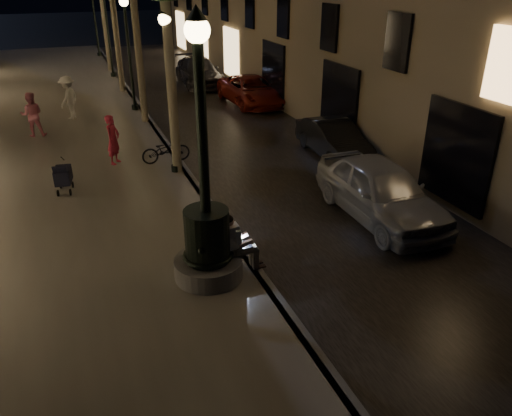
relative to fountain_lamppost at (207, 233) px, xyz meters
name	(u,v)px	position (x,y,z in m)	size (l,w,h in m)	color
ground	(146,119)	(1.00, 13.00, -1.21)	(120.00, 120.00, 0.00)	black
cobble_lane	(213,112)	(4.00, 13.00, -1.20)	(6.00, 45.00, 0.02)	black
promenade	(47,126)	(-3.00, 13.00, -1.11)	(8.00, 45.00, 0.20)	#69645D
curb_strip	(146,117)	(1.00, 13.00, -1.11)	(0.25, 45.00, 0.20)	#59595B
fountain_lamppost	(207,233)	(0.00, 0.00, 0.00)	(1.40, 1.40, 5.21)	#59595B
seated_man_laptop	(236,241)	(0.61, 0.00, -0.31)	(0.95, 0.32, 1.32)	gray
lamp_curb_a	(169,72)	(0.70, 6.00, 2.02)	(0.36, 0.36, 4.81)	black
lamp_curb_b	(128,38)	(0.70, 14.00, 2.02)	(0.36, 0.36, 4.81)	black
lamp_curb_c	(107,21)	(0.70, 22.00, 2.02)	(0.36, 0.36, 4.81)	black
lamp_curb_d	(94,10)	(0.70, 30.00, 2.02)	(0.36, 0.36, 4.81)	black
stroller	(63,176)	(-2.57, 5.56, -0.51)	(0.52, 0.99, 1.00)	black
car_front	(381,191)	(5.00, 1.34, -0.45)	(1.80, 4.48, 1.52)	#96999D
car_second	(334,139)	(6.20, 5.91, -0.59)	(1.31, 3.75, 1.24)	black
car_third	(252,90)	(6.20, 13.81, -0.57)	(2.14, 4.64, 1.29)	maroon
car_rear	(199,72)	(5.00, 18.89, -0.50)	(1.99, 4.90, 1.42)	#2C2B30
pedestrian_red	(113,140)	(-0.95, 7.40, -0.22)	(0.58, 0.38, 1.58)	#BC253F
pedestrian_pink	(32,115)	(-3.40, 11.45, -0.19)	(0.80, 0.62, 1.64)	#CD6C83
pedestrian_white	(68,98)	(-2.02, 13.51, -0.14)	(1.13, 0.65, 1.75)	white
bicycle	(166,150)	(0.60, 6.91, -0.60)	(0.55, 1.56, 0.82)	black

